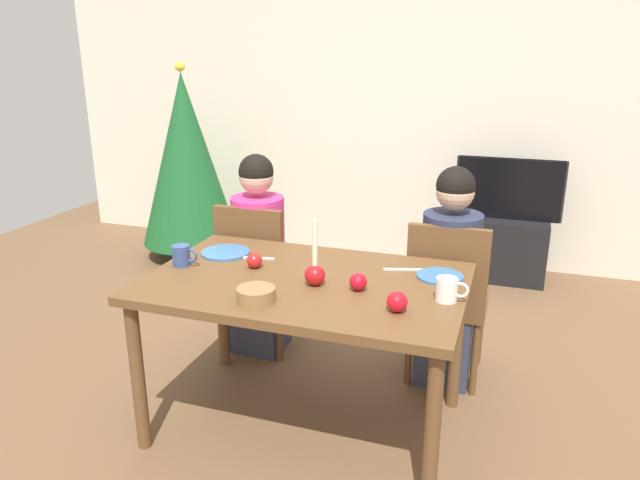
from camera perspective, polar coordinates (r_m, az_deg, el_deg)
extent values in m
plane|color=brown|center=(2.99, -1.30, -17.24)|extent=(7.68, 7.68, 0.00)
cube|color=beige|center=(4.98, 9.19, 12.92)|extent=(6.40, 0.10, 2.60)
cube|color=brown|center=(2.64, -1.41, -4.17)|extent=(1.40, 0.90, 0.04)
cylinder|color=brown|center=(2.77, -17.09, -12.46)|extent=(0.06, 0.06, 0.71)
cylinder|color=brown|center=(2.35, 10.71, -18.01)|extent=(0.06, 0.06, 0.71)
cylinder|color=brown|center=(3.36, -9.39, -6.33)|extent=(0.06, 0.06, 0.71)
cylinder|color=brown|center=(3.02, 12.96, -9.50)|extent=(0.06, 0.06, 0.71)
cube|color=brown|center=(3.52, -5.47, -3.62)|extent=(0.40, 0.40, 0.04)
cube|color=brown|center=(3.29, -6.87, -0.74)|extent=(0.40, 0.04, 0.45)
cylinder|color=brown|center=(3.70, -1.86, -6.27)|extent=(0.04, 0.04, 0.41)
cylinder|color=brown|center=(3.82, -6.66, -5.55)|extent=(0.04, 0.04, 0.41)
cylinder|color=brown|center=(3.41, -3.89, -8.48)|extent=(0.04, 0.04, 0.41)
cylinder|color=brown|center=(3.55, -9.02, -7.60)|extent=(0.04, 0.04, 0.41)
cube|color=brown|center=(3.26, 12.22, -5.82)|extent=(0.40, 0.40, 0.04)
cube|color=brown|center=(3.00, 12.09, -2.87)|extent=(0.40, 0.04, 0.45)
cylinder|color=brown|center=(3.50, 15.11, -8.41)|extent=(0.04, 0.04, 0.41)
cylinder|color=brown|center=(3.53, 9.56, -7.78)|extent=(0.04, 0.04, 0.41)
cylinder|color=brown|center=(3.20, 14.63, -11.03)|extent=(0.04, 0.04, 0.41)
cylinder|color=brown|center=(3.23, 8.52, -10.31)|extent=(0.04, 0.04, 0.41)
cube|color=#33384C|center=(3.56, -5.70, -6.96)|extent=(0.28, 0.28, 0.45)
cylinder|color=#D1337A|center=(3.39, -5.94, 0.17)|extent=(0.30, 0.30, 0.48)
sphere|color=tan|center=(3.30, -6.14, 6.04)|extent=(0.19, 0.19, 0.19)
sphere|color=black|center=(3.30, -6.16, 6.55)|extent=(0.19, 0.19, 0.19)
cube|color=#33384C|center=(3.30, 11.87, -9.41)|extent=(0.28, 0.28, 0.45)
cylinder|color=#282D47|center=(3.12, 12.41, -1.80)|extent=(0.30, 0.30, 0.48)
sphere|color=tan|center=(3.02, 12.86, 4.55)|extent=(0.19, 0.19, 0.19)
sphere|color=black|center=(3.01, 12.90, 5.11)|extent=(0.19, 0.19, 0.19)
cube|color=black|center=(4.82, 17.16, -0.73)|extent=(0.64, 0.40, 0.48)
cube|color=black|center=(4.70, 17.69, 4.71)|extent=(0.79, 0.04, 0.46)
cube|color=black|center=(4.70, 17.69, 4.70)|extent=(0.76, 0.05, 0.46)
cylinder|color=brown|center=(5.25, -12.12, -0.74)|extent=(0.08, 0.08, 0.14)
cone|color=#195628|center=(5.06, -12.70, 7.54)|extent=(0.80, 0.80, 1.40)
sphere|color=yellow|center=(4.99, -13.30, 15.92)|extent=(0.08, 0.08, 0.08)
sphere|color=red|center=(2.55, -0.49, -3.40)|extent=(0.09, 0.09, 0.09)
cylinder|color=#EFE5C6|center=(2.50, -0.50, -0.27)|extent=(0.02, 0.02, 0.20)
cylinder|color=teal|center=(2.98, -9.06, -1.19)|extent=(0.24, 0.24, 0.01)
cylinder|color=teal|center=(2.70, 11.45, -3.43)|extent=(0.21, 0.21, 0.01)
cylinder|color=#33477F|center=(2.85, -13.19, -1.45)|extent=(0.08, 0.08, 0.10)
torus|color=#33477F|center=(2.82, -12.28, -1.48)|extent=(0.07, 0.01, 0.07)
cylinder|color=white|center=(2.45, 12.06, -4.67)|extent=(0.09, 0.09, 0.10)
torus|color=white|center=(2.44, 13.36, -4.70)|extent=(0.07, 0.01, 0.07)
cube|color=silver|center=(2.89, -6.14, -1.73)|extent=(0.18, 0.05, 0.01)
cube|color=silver|center=(2.75, 7.98, -2.82)|extent=(0.18, 0.06, 0.01)
cylinder|color=olive|center=(2.41, -6.16, -5.23)|extent=(0.16, 0.16, 0.06)
sphere|color=red|center=(2.50, 3.69, -4.04)|extent=(0.08, 0.08, 0.08)
sphere|color=red|center=(2.32, 7.42, -5.90)|extent=(0.08, 0.08, 0.08)
sphere|color=red|center=(2.76, -6.32, -1.96)|extent=(0.07, 0.07, 0.07)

